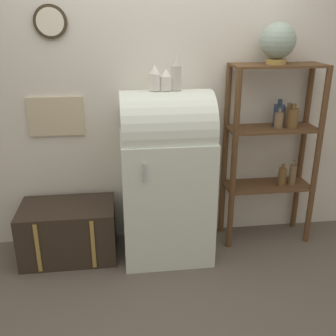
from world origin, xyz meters
name	(u,v)px	position (x,y,z in m)	size (l,w,h in m)	color
ground_plane	(170,265)	(0.00, 0.00, 0.00)	(12.00, 12.00, 0.00)	#60564C
wall_back	(161,90)	(-0.01, 0.57, 1.35)	(7.00, 0.09, 2.70)	silver
refrigerator	(166,174)	(0.00, 0.24, 0.72)	(0.72, 0.66, 1.40)	silver
suitcase_trunk	(69,231)	(-0.83, 0.27, 0.23)	(0.78, 0.49, 0.46)	#33281E
shelf_unit	(274,141)	(0.95, 0.37, 0.93)	(0.78, 0.33, 1.57)	brown
globe	(278,42)	(0.90, 0.36, 1.74)	(0.28, 0.28, 0.32)	#AD8942
vase_left	(155,78)	(-0.09, 0.23, 1.49)	(0.08, 0.08, 0.19)	white
vase_center	(166,80)	(0.00, 0.23, 1.48)	(0.09, 0.09, 0.16)	white
vase_right	(176,73)	(0.08, 0.23, 1.53)	(0.08, 0.08, 0.28)	beige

